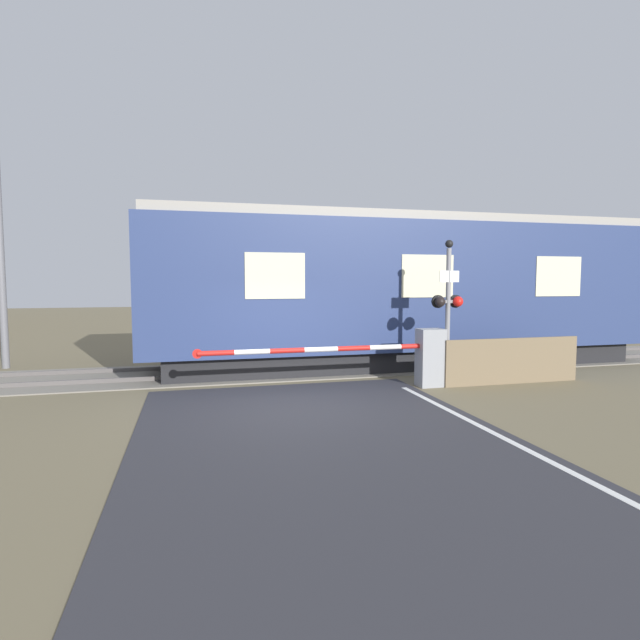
# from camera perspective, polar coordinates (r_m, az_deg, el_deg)

# --- Properties ---
(ground_plane) EXTENTS (80.00, 80.00, 0.00)m
(ground_plane) POSITION_cam_1_polar(r_m,az_deg,el_deg) (9.94, -2.55, -9.85)
(ground_plane) COLOR #6B6047
(track_bed) EXTENTS (36.00, 3.20, 0.13)m
(track_bed) POSITION_cam_1_polar(r_m,az_deg,el_deg) (13.75, -5.95, -5.73)
(track_bed) COLOR slate
(track_bed) RESTS_ON ground_plane
(train) EXTENTS (14.51, 3.04, 4.29)m
(train) POSITION_cam_1_polar(r_m,az_deg,el_deg) (14.64, 9.52, 3.39)
(train) COLOR black
(train) RESTS_ON ground_plane
(crossing_barrier) EXTENTS (5.68, 0.44, 1.35)m
(crossing_barrier) POSITION_cam_1_polar(r_m,az_deg,el_deg) (11.75, 10.74, -4.10)
(crossing_barrier) COLOR gray
(crossing_barrier) RESTS_ON ground_plane
(signal_post) EXTENTS (0.75, 0.26, 3.39)m
(signal_post) POSITION_cam_1_polar(r_m,az_deg,el_deg) (11.84, 14.44, 1.76)
(signal_post) COLOR gray
(signal_post) RESTS_ON ground_plane
(roadside_fence) EXTENTS (3.55, 0.06, 1.10)m
(roadside_fence) POSITION_cam_1_polar(r_m,az_deg,el_deg) (12.81, 21.17, -4.39)
(roadside_fence) COLOR #726047
(roadside_fence) RESTS_ON ground_plane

